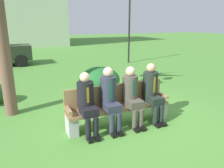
{
  "coord_description": "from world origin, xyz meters",
  "views": [
    {
      "loc": [
        -2.3,
        -4.15,
        2.21
      ],
      "look_at": [
        -0.36,
        0.25,
        0.85
      ],
      "focal_mm": 34.44,
      "sensor_mm": 36.0,
      "label": 1
    }
  ],
  "objects_px": {
    "seated_man_leftmost": "(87,100)",
    "seated_man_centerleft": "(110,96)",
    "seated_man_centerright": "(132,93)",
    "seated_man_rightmost": "(152,89)",
    "shrub_near_bench": "(99,80)",
    "street_lamp": "(129,20)",
    "park_bench": "(118,105)"
  },
  "relations": [
    {
      "from": "park_bench",
      "to": "seated_man_rightmost",
      "type": "height_order",
      "value": "seated_man_rightmost"
    },
    {
      "from": "seated_man_leftmost",
      "to": "seated_man_rightmost",
      "type": "relative_size",
      "value": 0.95
    },
    {
      "from": "park_bench",
      "to": "shrub_near_bench",
      "type": "distance_m",
      "value": 2.37
    },
    {
      "from": "seated_man_leftmost",
      "to": "seated_man_centerleft",
      "type": "distance_m",
      "value": 0.5
    },
    {
      "from": "seated_man_centerright",
      "to": "seated_man_rightmost",
      "type": "relative_size",
      "value": 0.97
    },
    {
      "from": "seated_man_rightmost",
      "to": "shrub_near_bench",
      "type": "bearing_deg",
      "value": 98.83
    },
    {
      "from": "seated_man_leftmost",
      "to": "seated_man_centerleft",
      "type": "height_order",
      "value": "seated_man_centerleft"
    },
    {
      "from": "seated_man_centerleft",
      "to": "street_lamp",
      "type": "distance_m",
      "value": 8.39
    },
    {
      "from": "park_bench",
      "to": "seated_man_centerleft",
      "type": "height_order",
      "value": "seated_man_centerleft"
    },
    {
      "from": "seated_man_rightmost",
      "to": "seated_man_centerright",
      "type": "bearing_deg",
      "value": -179.64
    },
    {
      "from": "seated_man_leftmost",
      "to": "seated_man_rightmost",
      "type": "xyz_separation_m",
      "value": [
        1.56,
        0.01,
        0.03
      ]
    },
    {
      "from": "park_bench",
      "to": "seated_man_rightmost",
      "type": "xyz_separation_m",
      "value": [
        0.8,
        -0.13,
        0.31
      ]
    },
    {
      "from": "seated_man_rightmost",
      "to": "street_lamp",
      "type": "distance_m",
      "value": 7.91
    },
    {
      "from": "seated_man_centerright",
      "to": "shrub_near_bench",
      "type": "distance_m",
      "value": 2.48
    },
    {
      "from": "seated_man_centerright",
      "to": "seated_man_centerleft",
      "type": "bearing_deg",
      "value": 179.67
    },
    {
      "from": "shrub_near_bench",
      "to": "street_lamp",
      "type": "height_order",
      "value": "street_lamp"
    },
    {
      "from": "park_bench",
      "to": "shrub_near_bench",
      "type": "height_order",
      "value": "park_bench"
    },
    {
      "from": "park_bench",
      "to": "shrub_near_bench",
      "type": "relative_size",
      "value": 1.73
    },
    {
      "from": "park_bench",
      "to": "seated_man_rightmost",
      "type": "distance_m",
      "value": 0.87
    },
    {
      "from": "seated_man_centerleft",
      "to": "seated_man_centerright",
      "type": "height_order",
      "value": "seated_man_centerleft"
    },
    {
      "from": "seated_man_leftmost",
      "to": "seated_man_centerright",
      "type": "height_order",
      "value": "seated_man_centerright"
    },
    {
      "from": "seated_man_rightmost",
      "to": "shrub_near_bench",
      "type": "xyz_separation_m",
      "value": [
        -0.38,
        2.46,
        -0.32
      ]
    },
    {
      "from": "street_lamp",
      "to": "seated_man_rightmost",
      "type": "bearing_deg",
      "value": -114.05
    },
    {
      "from": "seated_man_leftmost",
      "to": "seated_man_centerleft",
      "type": "relative_size",
      "value": 0.95
    },
    {
      "from": "seated_man_centerleft",
      "to": "seated_man_rightmost",
      "type": "distance_m",
      "value": 1.06
    },
    {
      "from": "seated_man_centerleft",
      "to": "seated_man_centerright",
      "type": "distance_m",
      "value": 0.53
    },
    {
      "from": "seated_man_leftmost",
      "to": "seated_man_rightmost",
      "type": "bearing_deg",
      "value": 0.24
    },
    {
      "from": "seated_man_centerleft",
      "to": "park_bench",
      "type": "bearing_deg",
      "value": 26.07
    },
    {
      "from": "seated_man_centerright",
      "to": "seated_man_rightmost",
      "type": "xyz_separation_m",
      "value": [
        0.53,
        0.0,
        0.02
      ]
    },
    {
      "from": "seated_man_centerleft",
      "to": "shrub_near_bench",
      "type": "distance_m",
      "value": 2.57
    },
    {
      "from": "seated_man_rightmost",
      "to": "street_lamp",
      "type": "xyz_separation_m",
      "value": [
        3.15,
        7.07,
        1.64
      ]
    },
    {
      "from": "seated_man_leftmost",
      "to": "shrub_near_bench",
      "type": "xyz_separation_m",
      "value": [
        1.18,
        2.46,
        -0.29
      ]
    }
  ]
}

